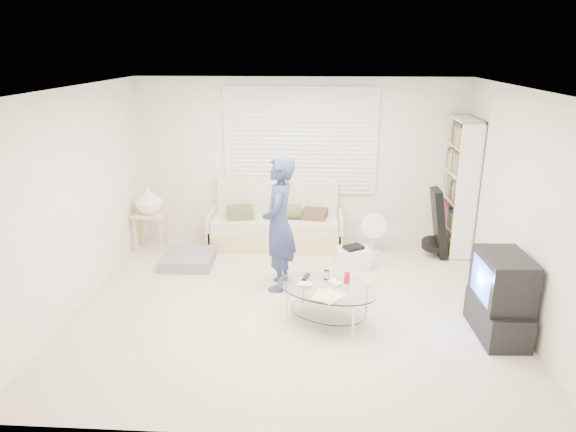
# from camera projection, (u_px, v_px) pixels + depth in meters

# --- Properties ---
(ground) EXTENTS (5.00, 5.00, 0.00)m
(ground) POSITION_uv_depth(u_px,v_px,m) (293.00, 302.00, 6.17)
(ground) COLOR #BAAE91
(ground) RESTS_ON ground
(room_shell) EXTENTS (5.02, 4.52, 2.51)m
(room_shell) POSITION_uv_depth(u_px,v_px,m) (295.00, 160.00, 6.11)
(room_shell) COLOR silver
(room_shell) RESTS_ON ground
(window_blinds) EXTENTS (2.32, 0.08, 1.62)m
(window_blinds) POSITION_uv_depth(u_px,v_px,m) (300.00, 142.00, 7.77)
(window_blinds) COLOR silver
(window_blinds) RESTS_ON ground
(futon_sofa) EXTENTS (2.01, 0.81, 0.98)m
(futon_sofa) POSITION_uv_depth(u_px,v_px,m) (276.00, 225.00, 7.86)
(futon_sofa) COLOR tan
(futon_sofa) RESTS_ON ground
(grey_floor_pillow) EXTENTS (0.72, 0.72, 0.16)m
(grey_floor_pillow) POSITION_uv_depth(u_px,v_px,m) (189.00, 259.00, 7.21)
(grey_floor_pillow) COLOR slate
(grey_floor_pillow) RESTS_ON ground
(side_table) EXTENTS (0.49, 0.40, 0.97)m
(side_table) POSITION_uv_depth(u_px,v_px,m) (149.00, 203.00, 7.60)
(side_table) COLOR tan
(side_table) RESTS_ON ground
(bookshelf) EXTENTS (0.31, 0.83, 1.97)m
(bookshelf) POSITION_uv_depth(u_px,v_px,m) (459.00, 187.00, 7.43)
(bookshelf) COLOR white
(bookshelf) RESTS_ON ground
(guitar_case) EXTENTS (0.36, 0.37, 1.00)m
(guitar_case) POSITION_uv_depth(u_px,v_px,m) (438.00, 228.00, 7.36)
(guitar_case) COLOR black
(guitar_case) RESTS_ON ground
(floor_fan) EXTENTS (0.39, 0.25, 0.63)m
(floor_fan) POSITION_uv_depth(u_px,v_px,m) (373.00, 230.00, 7.52)
(floor_fan) COLOR white
(floor_fan) RESTS_ON ground
(storage_bin) EXTENTS (0.49, 0.37, 0.32)m
(storage_bin) POSITION_uv_depth(u_px,v_px,m) (353.00, 257.00, 7.10)
(storage_bin) COLOR white
(storage_bin) RESTS_ON ground
(tv_unit) EXTENTS (0.49, 0.85, 0.90)m
(tv_unit) POSITION_uv_depth(u_px,v_px,m) (500.00, 297.00, 5.34)
(tv_unit) COLOR black
(tv_unit) RESTS_ON ground
(coffee_table) EXTENTS (1.32, 1.10, 0.54)m
(coffee_table) POSITION_uv_depth(u_px,v_px,m) (327.00, 294.00, 5.63)
(coffee_table) COLOR silver
(coffee_table) RESTS_ON ground
(standing_person) EXTENTS (0.45, 0.65, 1.69)m
(standing_person) POSITION_uv_depth(u_px,v_px,m) (279.00, 224.00, 6.29)
(standing_person) COLOR navy
(standing_person) RESTS_ON ground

